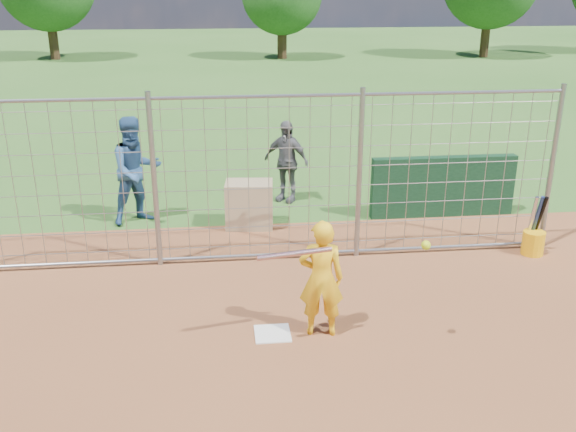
{
  "coord_description": "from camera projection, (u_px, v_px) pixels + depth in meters",
  "views": [
    {
      "loc": [
        -0.56,
        -6.95,
        4.05
      ],
      "look_at": [
        0.3,
        0.8,
        1.15
      ],
      "focal_mm": 40.0,
      "sensor_mm": 36.0,
      "label": 1
    }
  ],
  "objects": [
    {
      "name": "bystander_a",
      "position": [
        136.0,
        170.0,
        11.05
      ],
      "size": [
        1.14,
        1.06,
        1.88
      ],
      "primitive_type": "imported",
      "rotation": [
        0.0,
        0.0,
        0.49
      ],
      "color": "#294E7B",
      "rests_on": "ground"
    },
    {
      "name": "batter",
      "position": [
        321.0,
        279.0,
        7.54
      ],
      "size": [
        0.57,
        0.42,
        1.46
      ],
      "primitive_type": "imported",
      "rotation": [
        0.0,
        0.0,
        3.01
      ],
      "color": "yellow",
      "rests_on": "ground"
    },
    {
      "name": "bucket_with_bats",
      "position": [
        533.0,
        239.0,
        9.94
      ],
      "size": [
        0.34,
        0.37,
        0.97
      ],
      "color": "#FEB40D",
      "rests_on": "ground"
    },
    {
      "name": "dugout_wall",
      "position": [
        443.0,
        187.0,
        11.46
      ],
      "size": [
        2.6,
        0.2,
        1.1
      ],
      "primitive_type": "cube",
      "color": "#11381E",
      "rests_on": "ground"
    },
    {
      "name": "bystander_b",
      "position": [
        286.0,
        161.0,
        12.17
      ],
      "size": [
        0.98,
        0.84,
        1.57
      ],
      "primitive_type": "imported",
      "rotation": [
        0.0,
        0.0,
        -0.6
      ],
      "color": "#56575B",
      "rests_on": "ground"
    },
    {
      "name": "equipment_in_play",
      "position": [
        326.0,
        251.0,
        7.05
      ],
      "size": [
        1.9,
        0.37,
        0.2
      ],
      "color": "silver",
      "rests_on": "ground"
    },
    {
      "name": "equipment_bin",
      "position": [
        249.0,
        205.0,
        11.0
      ],
      "size": [
        0.85,
        0.63,
        0.8
      ],
      "primitive_type": "cube",
      "rotation": [
        0.0,
        0.0,
        -0.1
      ],
      "color": "tan",
      "rests_on": "ground"
    },
    {
      "name": "home_plate",
      "position": [
        272.0,
        334.0,
        7.76
      ],
      "size": [
        0.43,
        0.43,
        0.02
      ],
      "primitive_type": "cube",
      "color": "silver",
      "rests_on": "ground"
    },
    {
      "name": "backstop_fence",
      "position": [
        259.0,
        181.0,
        9.37
      ],
      "size": [
        9.08,
        0.08,
        2.6
      ],
      "color": "gray",
      "rests_on": "ground"
    },
    {
      "name": "ground",
      "position": [
        271.0,
        326.0,
        7.95
      ],
      "size": [
        100.0,
        100.0,
        0.0
      ],
      "primitive_type": "plane",
      "color": "#2D591E",
      "rests_on": "ground"
    }
  ]
}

